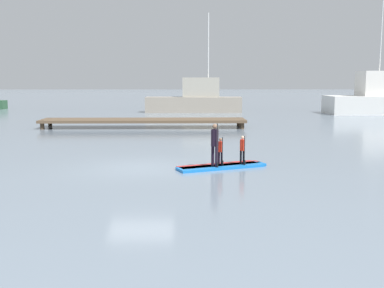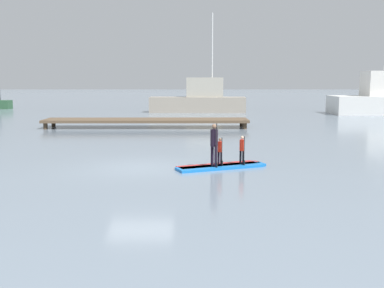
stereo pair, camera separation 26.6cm
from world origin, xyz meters
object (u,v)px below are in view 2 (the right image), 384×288
Objects in this scene: fishing_boat_green_midground at (199,100)px; paddler_child_solo at (220,150)px; paddleboard_near at (220,166)px; paddleboard_far at (222,167)px; paddler_adult at (214,142)px; paddler_child_front at (242,148)px.

paddler_child_solo is at bearing -89.62° from fishing_boat_green_midground.
fishing_boat_green_midground is (-0.18, 28.68, 1.17)m from paddleboard_near.
fishing_boat_green_midground is at bearing 90.48° from paddleboard_far.
fishing_boat_green_midground is at bearing 90.36° from paddleboard_near.
paddler_adult is at bearing -90.12° from fishing_boat_green_midground.
paddler_adult is 29.07m from fishing_boat_green_midground.
paddleboard_far is 3.19× the size of paddler_child_front.
paddleboard_near is at bearing -177.67° from paddler_child_front.
paddler_child_solo is at bearing 101.39° from paddleboard_far.
paddleboard_far is (0.06, -0.27, 0.00)m from paddleboard_near.
paddler_child_solo is (0.01, -0.01, 0.62)m from paddleboard_near.
fishing_boat_green_midground is (-1.03, 28.64, 0.51)m from paddler_child_front.
fishing_boat_green_midground is (-0.24, 28.95, 1.17)m from paddleboard_far.
paddler_child_front is (0.85, 0.03, 0.66)m from paddleboard_near.
paddler_child_front is at bearing 21.51° from paddler_adult.
paddleboard_near is at bearing 103.12° from paddleboard_far.
fishing_boat_green_midground reaches higher than paddleboard_far.
paddleboard_near is at bearing -89.64° from fishing_boat_green_midground.
paddler_child_solo is 0.85m from paddler_child_front.
paddleboard_far is 0.37× the size of fishing_boat_green_midground.
paddleboard_far is 2.16× the size of paddler_adult.
paddleboard_near is 1.08m from paddler_child_front.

